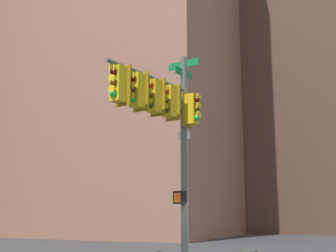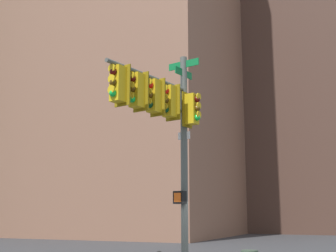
{
  "view_description": "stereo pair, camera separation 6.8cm",
  "coord_description": "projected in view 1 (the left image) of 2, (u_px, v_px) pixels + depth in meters",
  "views": [
    {
      "loc": [
        5.01,
        -13.29,
        2.13
      ],
      "look_at": [
        -0.55,
        -0.55,
        4.81
      ],
      "focal_mm": 48.58,
      "sensor_mm": 36.0,
      "label": 1
    },
    {
      "loc": [
        5.07,
        -13.26,
        2.13
      ],
      "look_at": [
        -0.55,
        -0.55,
        4.81
      ],
      "focal_mm": 48.58,
      "sensor_mm": 36.0,
      "label": 2
    }
  ],
  "objects": [
    {
      "name": "building_brick_nearside",
      "position": [
        119.0,
        16.0,
        49.3
      ],
      "size": [
        22.33,
        17.31,
        46.31
      ],
      "primitive_type": "cube",
      "color": "#845B47",
      "rests_on": "ground_plane"
    },
    {
      "name": "building_brick_midblock",
      "position": [
        282.0,
        90.0,
        58.45
      ],
      "size": [
        17.36,
        18.27,
        35.45
      ],
      "primitive_type": "cube",
      "color": "#4C3328",
      "rests_on": "ground_plane"
    },
    {
      "name": "signal_pole_assembly",
      "position": [
        165.0,
        118.0,
        13.98
      ],
      "size": [
        1.51,
        4.15,
        7.31
      ],
      "rotation": [
        0.0,
        0.0,
        4.51
      ],
      "color": "#4C514C",
      "rests_on": "ground_plane"
    }
  ]
}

